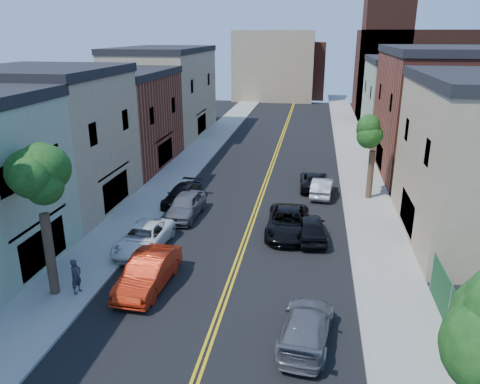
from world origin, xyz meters
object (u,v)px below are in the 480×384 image
at_px(silver_car_right, 322,187).
at_px(dark_car_right_far, 314,181).
at_px(black_car_left, 182,195).
at_px(black_suv_lane, 288,222).
at_px(grey_car_right, 306,327).
at_px(pedestrian_left, 76,276).
at_px(white_pickup, 144,238).
at_px(black_car_right, 311,227).
at_px(grey_car_left, 185,206).
at_px(red_sedan, 148,272).

height_order(silver_car_right, dark_car_right_far, silver_car_right).
bearing_deg(black_car_left, black_suv_lane, -21.44).
xyz_separation_m(grey_car_right, silver_car_right, (0.71, 17.88, 0.00)).
distance_m(black_car_left, pedestrian_left, 12.80).
xyz_separation_m(white_pickup, pedestrian_left, (-1.35, -5.21, 0.30)).
bearing_deg(black_suv_lane, black_car_right, -21.85).
bearing_deg(grey_car_left, black_car_left, 112.76).
distance_m(black_car_right, black_suv_lane, 1.50).
bearing_deg(silver_car_right, grey_car_left, 37.96).
distance_m(white_pickup, black_car_right, 9.74).
bearing_deg(black_suv_lane, red_sedan, -130.49).
bearing_deg(dark_car_right_far, grey_car_left, 39.20).
distance_m(grey_car_left, black_suv_lane, 7.08).
bearing_deg(white_pickup, silver_car_right, 49.29).
xyz_separation_m(silver_car_right, pedestrian_left, (-11.36, -16.09, 0.31)).
distance_m(white_pickup, grey_car_right, 11.64).
bearing_deg(white_pickup, black_car_left, 90.92).
height_order(black_car_left, black_suv_lane, black_suv_lane).
distance_m(white_pickup, black_car_left, 7.51).
distance_m(grey_car_right, dark_car_right_far, 19.50).
height_order(silver_car_right, pedestrian_left, pedestrian_left).
relative_size(grey_car_right, silver_car_right, 1.13).
distance_m(white_pickup, silver_car_right, 14.79).
relative_size(grey_car_left, dark_car_right_far, 1.00).
distance_m(red_sedan, grey_car_left, 9.10).
relative_size(red_sedan, grey_car_right, 1.05).
distance_m(black_car_left, silver_car_right, 10.44).
height_order(white_pickup, black_suv_lane, black_suv_lane).
distance_m(grey_car_right, black_car_right, 9.89).
distance_m(white_pickup, black_suv_lane, 8.62).
xyz_separation_m(red_sedan, dark_car_right_far, (7.72, 16.48, -0.16)).
bearing_deg(grey_car_right, black_car_right, -83.49).
relative_size(grey_car_right, black_suv_lane, 0.87).
height_order(red_sedan, white_pickup, red_sedan).
relative_size(red_sedan, white_pickup, 0.99).
relative_size(grey_car_right, dark_car_right_far, 1.00).
bearing_deg(grey_car_right, black_car_left, -51.16).
bearing_deg(dark_car_right_far, red_sedan, 62.71).
bearing_deg(red_sedan, black_car_right, 45.41).
bearing_deg(pedestrian_left, black_suv_lane, -35.02).
bearing_deg(pedestrian_left, dark_car_right_far, -19.40).
xyz_separation_m(silver_car_right, black_suv_lane, (-2.11, -7.44, 0.07)).
xyz_separation_m(red_sedan, black_suv_lane, (6.20, 7.42, -0.06)).
relative_size(red_sedan, dark_car_right_far, 1.05).
relative_size(grey_car_left, pedestrian_left, 2.78).
relative_size(black_car_left, silver_car_right, 1.11).
distance_m(grey_car_left, silver_car_right, 10.70).
bearing_deg(grey_car_left, black_car_right, -12.27).
relative_size(black_car_left, black_suv_lane, 0.85).
bearing_deg(white_pickup, pedestrian_left, -102.66).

